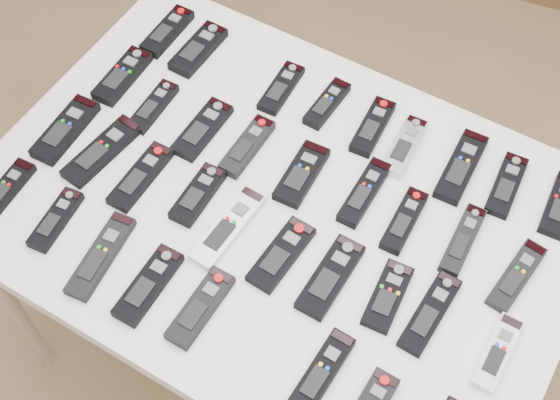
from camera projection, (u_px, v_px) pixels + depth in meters
The scene contains 35 objects.
ground at pixel (281, 314), 2.36m from camera, with size 4.00×4.00×0.00m, color #8A6146.
table at pixel (280, 219), 1.69m from camera, with size 1.25×0.88×0.78m.
remote_0 at pixel (167, 31), 1.90m from camera, with size 0.05×0.16×0.02m, color black.
remote_1 at pixel (198, 49), 1.87m from camera, with size 0.06×0.17×0.02m, color black.
remote_2 at pixel (281, 88), 1.81m from camera, with size 0.05×0.15×0.02m, color black.
remote_3 at pixel (327, 104), 1.78m from camera, with size 0.04×0.15×0.02m, color black.
remote_4 at pixel (373, 127), 1.74m from camera, with size 0.05×0.16×0.02m, color black.
remote_5 at pixel (404, 146), 1.71m from camera, with size 0.05×0.16×0.02m, color #B7B7BC.
remote_6 at pixel (461, 167), 1.68m from camera, with size 0.06×0.19×0.02m, color black.
remote_7 at pixel (506, 185), 1.66m from camera, with size 0.05×0.16×0.02m, color black.
remote_9 at pixel (122, 76), 1.82m from camera, with size 0.06×0.17×0.02m, color black.
remote_10 at pixel (153, 107), 1.78m from camera, with size 0.04×0.15×0.02m, color black.
remote_11 at pixel (202, 129), 1.74m from camera, with size 0.06×0.17×0.02m, color black.
remote_12 at pixel (247, 146), 1.71m from camera, with size 0.05×0.17×0.02m, color black.
remote_13 at pixel (302, 174), 1.67m from camera, with size 0.06×0.16×0.02m, color black.
remote_14 at pixel (364, 192), 1.65m from camera, with size 0.05×0.17×0.02m, color black.
remote_15 at pixel (404, 221), 1.61m from camera, with size 0.04×0.16×0.02m, color black.
remote_16 at pixel (463, 240), 1.58m from camera, with size 0.04×0.17×0.02m, color black.
remote_17 at pixel (516, 276), 1.54m from camera, with size 0.05×0.17×0.02m, color black.
remote_18 at pixel (65, 130), 1.74m from camera, with size 0.06×0.18×0.02m, color black.
remote_19 at pixel (102, 151), 1.71m from camera, with size 0.06×0.20×0.02m, color black.
remote_20 at pixel (141, 176), 1.67m from camera, with size 0.05×0.18×0.02m, color black.
remote_21 at pixel (198, 195), 1.64m from camera, with size 0.05×0.15×0.02m, color black.
remote_22 at pixel (228, 227), 1.60m from camera, with size 0.05×0.20×0.02m, color #B7B7BC.
remote_23 at pixel (281, 254), 1.57m from camera, with size 0.06×0.17×0.02m, color black.
remote_24 at pixel (330, 277), 1.54m from camera, with size 0.06×0.18×0.02m, color black.
remote_25 at pixel (388, 296), 1.52m from camera, with size 0.06×0.15×0.02m, color black.
remote_26 at pixel (430, 313), 1.50m from camera, with size 0.05×0.18×0.02m, color black.
remote_27 at pixel (497, 353), 1.45m from camera, with size 0.04×0.16×0.02m, color silver.
remote_28 at pixel (6, 190), 1.65m from camera, with size 0.05×0.16×0.02m, color black.
remote_29 at pixel (56, 220), 1.61m from camera, with size 0.04×0.15×0.02m, color black.
remote_30 at pixel (101, 256), 1.57m from camera, with size 0.05×0.20×0.02m, color black.
remote_31 at pixel (148, 285), 1.53m from camera, with size 0.06×0.17×0.02m, color black.
remote_32 at pixel (200, 307), 1.50m from camera, with size 0.05×0.17×0.02m, color black.
remote_33 at pixel (321, 373), 1.43m from camera, with size 0.05×0.18×0.02m, color black.
Camera 1 is at (0.50, -0.85, 2.17)m, focal length 50.00 mm.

